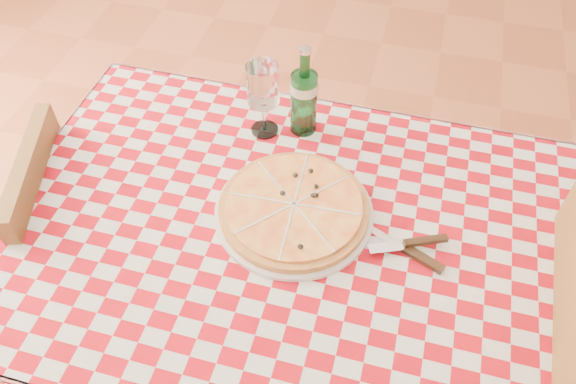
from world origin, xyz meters
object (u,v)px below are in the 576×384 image
(pizza_plate, at_px, (294,208))
(water_bottle, at_px, (304,91))
(wine_glass, at_px, (263,100))
(dining_table, at_px, (290,257))
(chair_far, at_px, (36,250))

(pizza_plate, bearing_deg, water_bottle, 100.01)
(pizza_plate, xyz_separation_m, water_bottle, (-0.05, 0.28, 0.10))
(pizza_plate, distance_m, wine_glass, 0.29)
(dining_table, xyz_separation_m, wine_glass, (-0.15, 0.30, 0.20))
(chair_far, relative_size, pizza_plate, 2.35)
(dining_table, bearing_deg, pizza_plate, 94.33)
(chair_far, height_order, wine_glass, wine_glass)
(chair_far, distance_m, pizza_plate, 0.77)
(chair_far, xyz_separation_m, wine_glass, (0.56, 0.33, 0.38))
(chair_far, distance_m, water_bottle, 0.85)
(dining_table, distance_m, water_bottle, 0.40)
(chair_far, height_order, pizza_plate, chair_far)
(chair_far, bearing_deg, wine_glass, -167.54)
(dining_table, xyz_separation_m, pizza_plate, (-0.00, 0.05, 0.12))
(pizza_plate, bearing_deg, wine_glass, 119.98)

